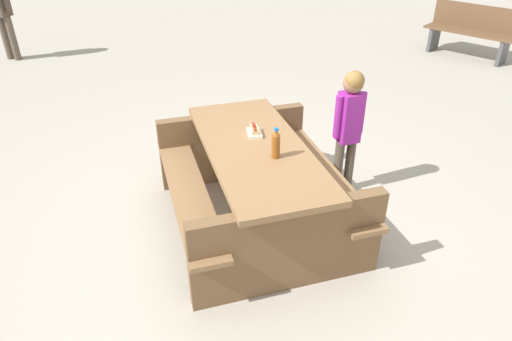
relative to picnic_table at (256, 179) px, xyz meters
The scene contains 6 objects.
ground_plane 0.44m from the picnic_table, ahead, with size 30.00×30.00×0.00m, color #ADA599.
picnic_table is the anchor object (origin of this frame).
soda_bottle 0.48m from the picnic_table, 144.36° to the right, with size 0.06×0.06×0.24m.
hotdog_tray 0.39m from the picnic_table, ahead, with size 0.19×0.12×0.08m.
child_in_coat 1.01m from the picnic_table, 62.68° to the right, with size 0.21×0.29×1.19m.
park_bench_mid 6.03m from the picnic_table, 41.85° to the right, with size 1.38×1.30×0.85m.
Camera 1 is at (-3.16, 0.22, 2.44)m, focal length 32.06 mm.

